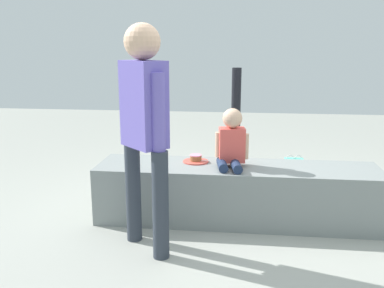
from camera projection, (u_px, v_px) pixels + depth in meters
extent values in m
plane|color=#9D9F96|center=(236.00, 219.00, 3.65)|extent=(12.00, 12.00, 0.00)
cube|color=gray|center=(236.00, 193.00, 3.60)|extent=(2.35, 0.55, 0.48)
cylinder|color=#1C2A49|center=(222.00, 165.00, 3.44)|extent=(0.11, 0.26, 0.08)
cylinder|color=#1C2A49|center=(236.00, 166.00, 3.42)|extent=(0.11, 0.26, 0.08)
cube|color=#E5534A|center=(232.00, 145.00, 3.50)|extent=(0.23, 0.16, 0.28)
sphere|color=#DBAD8C|center=(232.00, 118.00, 3.45)|extent=(0.16, 0.16, 0.16)
cylinder|color=#DBAD8C|center=(218.00, 145.00, 3.53)|extent=(0.05, 0.05, 0.21)
cylinder|color=#DBAD8C|center=(246.00, 146.00, 3.47)|extent=(0.05, 0.05, 0.21)
cylinder|color=#2C333D|center=(161.00, 206.00, 2.91)|extent=(0.11, 0.11, 0.77)
cylinder|color=#2C333D|center=(133.00, 192.00, 3.19)|extent=(0.11, 0.11, 0.77)
cube|color=#6759B8|center=(144.00, 104.00, 2.90)|extent=(0.37, 0.37, 0.59)
sphere|color=#DBAD8C|center=(142.00, 41.00, 2.80)|extent=(0.25, 0.25, 0.25)
cylinder|color=#6759B8|center=(158.00, 115.00, 2.78)|extent=(0.09, 0.09, 0.56)
cylinder|color=#6759B8|center=(131.00, 109.00, 3.04)|extent=(0.09, 0.09, 0.56)
cylinder|color=#E0594C|center=(196.00, 161.00, 3.66)|extent=(0.22, 0.22, 0.01)
cylinder|color=#926036|center=(196.00, 158.00, 3.66)|extent=(0.10, 0.10, 0.04)
cylinder|color=pink|center=(196.00, 155.00, 3.65)|extent=(0.10, 0.10, 0.01)
cube|color=silver|center=(203.00, 161.00, 3.64)|extent=(0.11, 0.04, 0.00)
cube|color=#59C6B2|center=(293.00, 170.00, 4.61)|extent=(0.20, 0.09, 0.27)
torus|color=white|center=(290.00, 158.00, 4.58)|extent=(0.08, 0.01, 0.08)
torus|color=white|center=(298.00, 159.00, 4.57)|extent=(0.08, 0.01, 0.08)
cylinder|color=black|center=(235.00, 167.00, 5.14)|extent=(0.36, 0.36, 0.04)
cylinder|color=black|center=(236.00, 118.00, 5.00)|extent=(0.11, 0.11, 1.17)
cylinder|color=silver|center=(268.00, 178.00, 4.50)|extent=(0.07, 0.07, 0.18)
cone|color=silver|center=(268.00, 168.00, 4.48)|extent=(0.06, 0.06, 0.03)
cylinder|color=blue|center=(268.00, 166.00, 4.47)|extent=(0.03, 0.03, 0.02)
cylinder|color=silver|center=(226.00, 189.00, 4.17)|extent=(0.07, 0.07, 0.17)
cone|color=silver|center=(227.00, 179.00, 4.15)|extent=(0.06, 0.06, 0.03)
cylinder|color=#268C3F|center=(227.00, 177.00, 4.15)|extent=(0.03, 0.03, 0.02)
cylinder|color=red|center=(226.00, 172.00, 4.84)|extent=(0.08, 0.08, 0.10)
cube|color=white|center=(256.00, 188.00, 4.21)|extent=(0.37, 0.31, 0.15)
cube|color=black|center=(331.00, 194.00, 4.01)|extent=(0.33, 0.13, 0.19)
torus|color=black|center=(332.00, 184.00, 3.99)|extent=(0.24, 0.01, 0.24)
cube|color=brown|center=(162.00, 175.00, 4.51)|extent=(0.27, 0.13, 0.22)
torus|color=brown|center=(162.00, 165.00, 4.49)|extent=(0.20, 0.01, 0.20)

